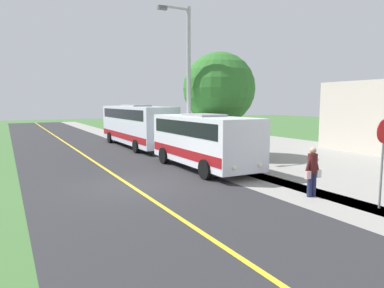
# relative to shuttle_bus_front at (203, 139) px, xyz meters

# --- Properties ---
(ground_plane) EXTENTS (120.00, 120.00, 0.00)m
(ground_plane) POSITION_rel_shuttle_bus_front_xyz_m (4.52, 1.89, -1.55)
(ground_plane) COLOR #3D6633
(road_surface) EXTENTS (8.00, 100.00, 0.01)m
(road_surface) POSITION_rel_shuttle_bus_front_xyz_m (4.52, 1.89, -1.55)
(road_surface) COLOR #28282B
(road_surface) RESTS_ON ground
(sidewalk) EXTENTS (2.40, 100.00, 0.01)m
(sidewalk) POSITION_rel_shuttle_bus_front_xyz_m (-0.68, 1.89, -1.55)
(sidewalk) COLOR gray
(sidewalk) RESTS_ON ground
(road_centre_line) EXTENTS (0.16, 100.00, 0.00)m
(road_centre_line) POSITION_rel_shuttle_bus_front_xyz_m (4.52, 1.89, -1.54)
(road_centre_line) COLOR gold
(road_centre_line) RESTS_ON ground
(shuttle_bus_front) EXTENTS (2.69, 7.45, 2.81)m
(shuttle_bus_front) POSITION_rel_shuttle_bus_front_xyz_m (0.00, 0.00, 0.00)
(shuttle_bus_front) COLOR white
(shuttle_bus_front) RESTS_ON ground
(transit_bus_rear) EXTENTS (2.59, 10.78, 3.20)m
(transit_bus_rear) POSITION_rel_shuttle_bus_front_xyz_m (0.05, -10.24, 0.21)
(transit_bus_rear) COLOR silver
(transit_bus_rear) RESTS_ON ground
(pedestrian_with_bags) EXTENTS (0.72, 0.34, 1.81)m
(pedestrian_with_bags) POSITION_rel_shuttle_bus_front_xyz_m (-0.74, 6.54, -0.57)
(pedestrian_with_bags) COLOR #1E2347
(pedestrian_with_bags) RESTS_ON ground
(stop_sign) EXTENTS (0.76, 0.07, 2.88)m
(stop_sign) POSITION_rel_shuttle_bus_front_xyz_m (-1.58, 8.60, 0.41)
(stop_sign) COLOR slate
(stop_sign) RESTS_ON ground
(street_light_pole) EXTENTS (1.97, 0.24, 8.69)m
(street_light_pole) POSITION_rel_shuttle_bus_front_xyz_m (-0.36, -2.53, 3.21)
(street_light_pole) COLOR #9E9EA3
(street_light_pole) RESTS_ON ground
(tree_curbside) EXTENTS (4.46, 4.46, 6.47)m
(tree_curbside) POSITION_rel_shuttle_bus_front_xyz_m (-2.88, -3.05, 2.67)
(tree_curbside) COLOR brown
(tree_curbside) RESTS_ON ground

